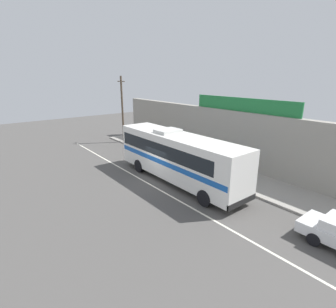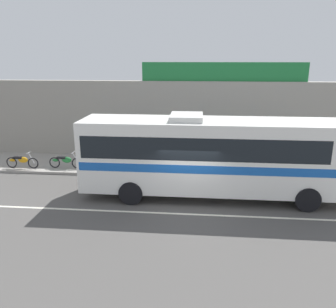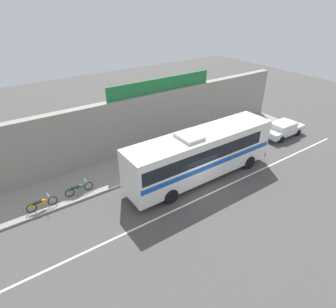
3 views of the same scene
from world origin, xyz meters
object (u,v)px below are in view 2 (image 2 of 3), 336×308
Objects in this scene: intercity_bus at (210,153)px; pedestrian_near_shop at (249,153)px; motorcycle_green at (137,164)px; motorcycle_purple at (65,161)px; pedestrian_far_left at (225,150)px; motorcycle_blue at (22,161)px.

pedestrian_near_shop is (2.21, 3.48, -0.93)m from intercity_bus.
motorcycle_green is at bearing 143.86° from intercity_bus.
motorcycle_purple is 1.21× the size of pedestrian_far_left.
motorcycle_blue is 0.96× the size of motorcycle_green.
motorcycle_blue is (-10.42, 2.75, -1.50)m from intercity_bus.
motorcycle_blue is at bearing -179.50° from motorcycle_green.
motorcycle_purple is at bearing -177.12° from pedestrian_near_shop.
motorcycle_purple is (2.44, 0.22, 0.00)m from motorcycle_blue.
intercity_bus is at bearing -20.42° from motorcycle_purple.
pedestrian_far_left is at bearing 142.68° from pedestrian_near_shop.
pedestrian_far_left is (8.99, 1.43, 0.50)m from motorcycle_purple.
pedestrian_near_shop reaches higher than motorcycle_green.
intercity_bus is 10.88m from motorcycle_blue.
motorcycle_green is 5.13m from pedestrian_far_left.
motorcycle_green is at bearing -2.30° from motorcycle_purple.
pedestrian_near_shop reaches higher than pedestrian_far_left.
motorcycle_purple is at bearing 159.58° from intercity_bus.
motorcycle_blue is 2.45m from motorcycle_purple.
motorcycle_blue and motorcycle_purple have the same top height.
motorcycle_green is 1.01× the size of motorcycle_purple.
pedestrian_far_left is (-1.20, 0.92, -0.07)m from pedestrian_near_shop.
motorcycle_blue is 0.98× the size of motorcycle_purple.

